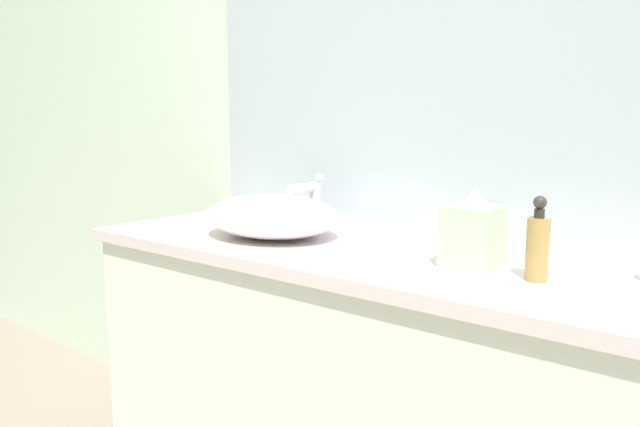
% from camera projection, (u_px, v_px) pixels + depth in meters
% --- Properties ---
extents(bathroom_wall_rear, '(6.00, 0.06, 2.60)m').
position_uv_depth(bathroom_wall_rear, '(466.00, 72.00, 1.63)').
color(bathroom_wall_rear, silver).
rests_on(bathroom_wall_rear, ground).
extents(vanity_counter, '(1.67, 0.55, 0.85)m').
position_uv_depth(vanity_counter, '(373.00, 406.00, 1.58)').
color(vanity_counter, white).
rests_on(vanity_counter, ground).
extents(wall_mirror_panel, '(1.60, 0.01, 1.07)m').
position_uv_depth(wall_mirror_panel, '(433.00, 43.00, 1.64)').
color(wall_mirror_panel, '#B2BCC6').
rests_on(wall_mirror_panel, vanity_counter).
extents(sink_basin, '(0.40, 0.33, 0.12)m').
position_uv_depth(sink_basin, '(272.00, 216.00, 1.67)').
color(sink_basin, white).
rests_on(sink_basin, vanity_counter).
extents(faucet, '(0.03, 0.15, 0.16)m').
position_uv_depth(faucet, '(311.00, 197.00, 1.80)').
color(faucet, silver).
rests_on(faucet, vanity_counter).
extents(soap_dispenser, '(0.05, 0.05, 0.18)m').
position_uv_depth(soap_dispenser, '(538.00, 245.00, 1.21)').
color(soap_dispenser, '#B08949').
rests_on(soap_dispenser, vanity_counter).
extents(tissue_box, '(0.12, 0.12, 0.18)m').
position_uv_depth(tissue_box, '(473.00, 233.00, 1.33)').
color(tissue_box, beige).
rests_on(tissue_box, vanity_counter).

